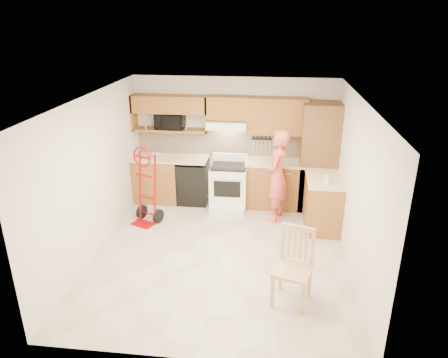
% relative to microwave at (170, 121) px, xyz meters
% --- Properties ---
extents(floor, '(4.00, 4.50, 0.02)m').
position_rel_microwave_xyz_m(floor, '(1.25, -2.08, -1.66)').
color(floor, '#BFB6A1').
rests_on(floor, ground).
extents(ceiling, '(4.00, 4.50, 0.02)m').
position_rel_microwave_xyz_m(ceiling, '(1.25, -2.08, 0.86)').
color(ceiling, white).
rests_on(ceiling, ground).
extents(wall_back, '(4.00, 0.02, 2.50)m').
position_rel_microwave_xyz_m(wall_back, '(1.25, 0.17, -0.40)').
color(wall_back, silver).
rests_on(wall_back, ground).
extents(wall_front, '(4.00, 0.02, 2.50)m').
position_rel_microwave_xyz_m(wall_front, '(1.25, -4.34, -0.40)').
color(wall_front, silver).
rests_on(wall_front, ground).
extents(wall_left, '(0.02, 4.50, 2.50)m').
position_rel_microwave_xyz_m(wall_left, '(-0.76, -2.08, -0.40)').
color(wall_left, silver).
rests_on(wall_left, ground).
extents(wall_right, '(0.02, 4.50, 2.50)m').
position_rel_microwave_xyz_m(wall_right, '(3.26, -2.08, -0.40)').
color(wall_right, silver).
rests_on(wall_right, ground).
extents(backsplash, '(3.92, 0.03, 0.55)m').
position_rel_microwave_xyz_m(backsplash, '(1.25, 0.15, -0.45)').
color(backsplash, beige).
rests_on(backsplash, wall_back).
extents(lower_cab_left, '(0.90, 0.60, 0.90)m').
position_rel_microwave_xyz_m(lower_cab_left, '(-0.30, -0.14, -1.20)').
color(lower_cab_left, olive).
rests_on(lower_cab_left, ground).
extents(dishwasher, '(0.60, 0.60, 0.85)m').
position_rel_microwave_xyz_m(dishwasher, '(0.45, -0.14, -1.22)').
color(dishwasher, black).
rests_on(dishwasher, ground).
extents(lower_cab_right, '(1.14, 0.60, 0.90)m').
position_rel_microwave_xyz_m(lower_cab_right, '(2.08, -0.14, -1.20)').
color(lower_cab_right, olive).
rests_on(lower_cab_right, ground).
extents(countertop_left, '(1.50, 0.63, 0.04)m').
position_rel_microwave_xyz_m(countertop_left, '(0.00, -0.13, -0.73)').
color(countertop_left, beige).
rests_on(countertop_left, lower_cab_left).
extents(countertop_right, '(1.14, 0.63, 0.04)m').
position_rel_microwave_xyz_m(countertop_right, '(2.08, -0.13, -0.73)').
color(countertop_right, beige).
rests_on(countertop_right, lower_cab_right).
extents(cab_return_right, '(0.60, 1.00, 0.90)m').
position_rel_microwave_xyz_m(cab_return_right, '(2.95, -0.94, -1.20)').
color(cab_return_right, olive).
rests_on(cab_return_right, ground).
extents(countertop_return, '(0.63, 1.00, 0.04)m').
position_rel_microwave_xyz_m(countertop_return, '(2.95, -0.94, -0.73)').
color(countertop_return, beige).
rests_on(countertop_return, cab_return_right).
extents(pantry_tall, '(0.70, 0.60, 2.10)m').
position_rel_microwave_xyz_m(pantry_tall, '(2.90, -0.14, -0.60)').
color(pantry_tall, brown).
rests_on(pantry_tall, ground).
extents(upper_cab_left, '(1.50, 0.33, 0.34)m').
position_rel_microwave_xyz_m(upper_cab_left, '(0.00, 0.00, 0.33)').
color(upper_cab_left, olive).
rests_on(upper_cab_left, wall_back).
extents(upper_shelf_mw, '(1.50, 0.33, 0.04)m').
position_rel_microwave_xyz_m(upper_shelf_mw, '(0.00, 0.00, -0.18)').
color(upper_shelf_mw, olive).
rests_on(upper_shelf_mw, wall_back).
extents(upper_cab_center, '(0.76, 0.33, 0.44)m').
position_rel_microwave_xyz_m(upper_cab_center, '(1.13, 0.00, 0.29)').
color(upper_cab_center, olive).
rests_on(upper_cab_center, wall_back).
extents(upper_cab_right, '(1.14, 0.33, 0.70)m').
position_rel_microwave_xyz_m(upper_cab_right, '(2.08, 0.00, 0.15)').
color(upper_cab_right, olive).
rests_on(upper_cab_right, wall_back).
extents(range_hood, '(0.76, 0.46, 0.14)m').
position_rel_microwave_xyz_m(range_hood, '(1.13, -0.06, -0.02)').
color(range_hood, white).
rests_on(range_hood, wall_back).
extents(knife_strip, '(0.40, 0.05, 0.29)m').
position_rel_microwave_xyz_m(knife_strip, '(1.80, 0.12, -0.41)').
color(knife_strip, black).
rests_on(knife_strip, backsplash).
extents(microwave, '(0.57, 0.39, 0.31)m').
position_rel_microwave_xyz_m(microwave, '(0.00, 0.00, 0.00)').
color(microwave, black).
rests_on(microwave, upper_shelf_mw).
extents(range, '(0.70, 0.93, 1.04)m').
position_rel_microwave_xyz_m(range, '(1.20, -0.39, -1.13)').
color(range, white).
rests_on(range, ground).
extents(person, '(0.54, 0.70, 1.72)m').
position_rel_microwave_xyz_m(person, '(2.12, -0.74, -0.79)').
color(person, '#DA5347').
rests_on(person, ground).
extents(hand_truck, '(0.66, 0.64, 1.32)m').
position_rel_microwave_xyz_m(hand_truck, '(-0.24, -1.17, -0.98)').
color(hand_truck, '#9F0509').
rests_on(hand_truck, ground).
extents(dining_chair, '(0.59, 0.62, 1.04)m').
position_rel_microwave_xyz_m(dining_chair, '(2.34, -3.17, -1.13)').
color(dining_chair, tan).
rests_on(dining_chair, ground).
extents(soap_bottle, '(0.10, 0.10, 0.18)m').
position_rel_microwave_xyz_m(soap_bottle, '(2.95, -1.17, -0.62)').
color(soap_bottle, white).
rests_on(soap_bottle, countertop_return).
extents(bowl, '(0.25, 0.25, 0.05)m').
position_rel_microwave_xyz_m(bowl, '(-0.28, -0.14, -0.68)').
color(bowl, white).
rests_on(bowl, countertop_left).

